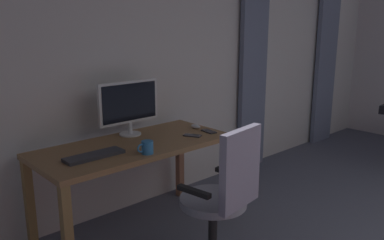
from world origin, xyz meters
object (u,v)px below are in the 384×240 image
Objects in this scene: cell_phone_face_up at (192,135)px; cell_phone_by_monitor at (209,131)px; computer_monitor at (129,104)px; mug_tea at (147,147)px; desk at (135,155)px; office_chair at (221,211)px; computer_keyboard at (94,156)px; computer_mouse at (196,126)px.

cell_phone_by_monitor is at bearing 153.66° from cell_phone_face_up.
cell_phone_face_up is (-0.35, 0.38, -0.25)m from computer_monitor.
cell_phone_face_up is 0.56m from mug_tea.
office_chair is (-0.06, 0.88, -0.17)m from desk.
cell_phone_face_up is at bearing 132.65° from computer_monitor.
computer_monitor is 0.58m from cell_phone_face_up.
computer_monitor is at bearing 78.81° from office_chair.
computer_monitor reaches higher than desk.
cell_phone_by_monitor is 0.75m from mug_tea.
computer_keyboard reaches higher than cell_phone_by_monitor.
computer_keyboard is 3.28× the size of mug_tea.
cell_phone_face_up is at bearing 40.72° from computer_mouse.
cell_phone_face_up is at bearing 52.28° from office_chair.
computer_mouse is 0.79m from mug_tea.
computer_mouse reaches higher than cell_phone_by_monitor.
office_chair is 7.36× the size of cell_phone_by_monitor.
computer_keyboard is 2.95× the size of cell_phone_by_monitor.
desk is 1.45× the size of office_chair.
computer_keyboard is at bearing -30.35° from mug_tea.
computer_monitor reaches higher than office_chair.
mug_tea is at bearing 94.28° from office_chair.
computer_monitor is 0.58m from mug_tea.
cell_phone_by_monitor is at bearing 42.13° from office_chair.
cell_phone_by_monitor is (-0.66, 0.15, 0.10)m from desk.
desk is at bearing -5.87° from cell_phone_by_monitor.
desk is at bearing 0.93° from computer_mouse.
mug_tea is (0.19, 0.50, -0.21)m from computer_monitor.
cell_phone_face_up is at bearing 7.08° from cell_phone_by_monitor.
mug_tea reaches higher than cell_phone_by_monitor.
cell_phone_face_up is (0.19, 0.16, -0.01)m from computer_mouse.
computer_mouse is 0.69× the size of cell_phone_face_up.
computer_keyboard is at bearing -30.79° from cell_phone_face_up.
desk is 3.62× the size of computer_keyboard.
desk is 0.90m from office_chair.
desk is 10.66× the size of cell_phone_by_monitor.
mug_tea is at bearing 16.22° from cell_phone_by_monitor.
computer_monitor is at bearing -148.05° from computer_keyboard.
mug_tea is (0.74, 0.12, 0.04)m from cell_phone_by_monitor.
computer_mouse reaches higher than computer_keyboard.
cell_phone_by_monitor is at bearing -170.81° from mug_tea.
computer_monitor reaches higher than computer_keyboard.
computer_monitor reaches higher than cell_phone_by_monitor.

